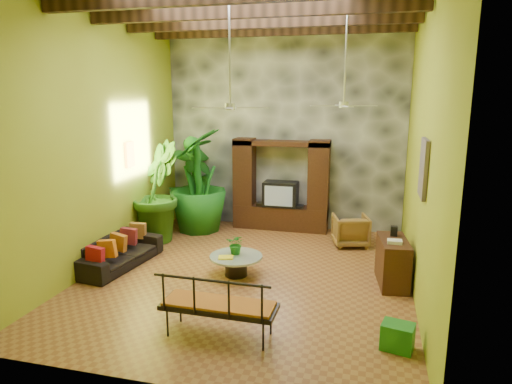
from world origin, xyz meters
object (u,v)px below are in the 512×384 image
(ceiling_fan_back, at_px, (344,94))
(tall_plant_a, at_px, (194,183))
(ceiling_fan_front, at_px, (230,94))
(tall_plant_c, at_px, (198,180))
(green_bin, at_px, (398,337))
(iron_bench, at_px, (217,304))
(tall_plant_b, at_px, (156,192))
(entertainment_center, at_px, (281,192))
(coffee_table, at_px, (236,263))
(side_console, at_px, (393,262))
(wicker_armchair, at_px, (350,230))
(sofa, at_px, (119,252))

(ceiling_fan_back, relative_size, tall_plant_a, 0.84)
(ceiling_fan_front, distance_m, tall_plant_c, 4.01)
(ceiling_fan_front, xyz_separation_m, green_bin, (2.85, -1.58, -3.22))
(iron_bench, height_order, green_bin, iron_bench)
(ceiling_fan_back, relative_size, tall_plant_b, 0.79)
(entertainment_center, distance_m, ceiling_fan_back, 3.50)
(ceiling_fan_front, height_order, iron_bench, ceiling_fan_front)
(green_bin, bearing_deg, coffee_table, 146.41)
(coffee_table, relative_size, side_console, 0.95)
(ceiling_fan_front, relative_size, green_bin, 4.42)
(wicker_armchair, distance_m, green_bin, 4.33)
(wicker_armchair, height_order, coffee_table, wicker_armchair)
(ceiling_fan_front, relative_size, iron_bench, 1.11)
(tall_plant_b, height_order, side_console, tall_plant_b)
(green_bin, bearing_deg, side_console, 90.00)
(entertainment_center, xyz_separation_m, green_bin, (2.65, -5.11, -0.78))
(side_console, bearing_deg, tall_plant_a, 143.95)
(coffee_table, bearing_deg, wicker_armchair, 49.10)
(wicker_armchair, bearing_deg, coffee_table, 34.21)
(green_bin, bearing_deg, tall_plant_a, 134.77)
(wicker_armchair, height_order, green_bin, wicker_armchair)
(sofa, height_order, wicker_armchair, wicker_armchair)
(ceiling_fan_front, height_order, green_bin, ceiling_fan_front)
(ceiling_fan_front, xyz_separation_m, wicker_armchair, (2.00, 2.67, -3.05))
(entertainment_center, relative_size, tall_plant_c, 0.93)
(sofa, distance_m, green_bin, 5.60)
(tall_plant_c, distance_m, iron_bench, 5.33)
(iron_bench, distance_m, green_bin, 2.52)
(ceiling_fan_back, xyz_separation_m, wicker_armchair, (0.20, 1.07, -3.05))
(sofa, relative_size, tall_plant_b, 0.85)
(tall_plant_b, bearing_deg, ceiling_fan_front, -38.45)
(tall_plant_b, xyz_separation_m, green_bin, (5.30, -3.52, -0.99))
(side_console, bearing_deg, entertainment_center, 125.57)
(ceiling_fan_front, relative_size, side_console, 1.75)
(coffee_table, height_order, iron_bench, iron_bench)
(entertainment_center, height_order, tall_plant_a, entertainment_center)
(ceiling_fan_front, distance_m, tall_plant_b, 3.84)
(wicker_armchair, distance_m, tall_plant_c, 3.90)
(sofa, relative_size, tall_plant_a, 0.90)
(iron_bench, bearing_deg, ceiling_fan_back, 68.85)
(entertainment_center, bearing_deg, sofa, -128.64)
(iron_bench, bearing_deg, tall_plant_b, 127.11)
(iron_bench, bearing_deg, tall_plant_a, 115.74)
(ceiling_fan_back, relative_size, tall_plant_c, 0.72)
(tall_plant_c, bearing_deg, ceiling_fan_back, -20.01)
(iron_bench, relative_size, green_bin, 3.98)
(wicker_armchair, relative_size, green_bin, 1.84)
(ceiling_fan_front, bearing_deg, sofa, 174.82)
(sofa, xyz_separation_m, iron_bench, (2.83, -2.14, 0.24))
(ceiling_fan_front, distance_m, side_console, 4.17)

